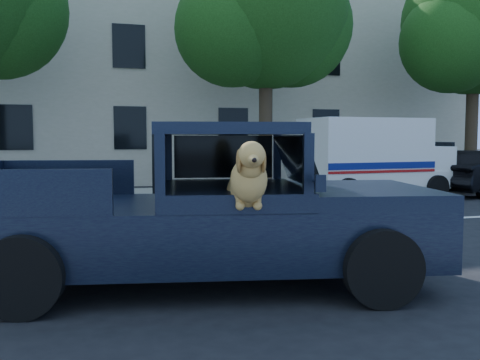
% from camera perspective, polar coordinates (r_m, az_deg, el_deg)
% --- Properties ---
extents(ground, '(120.00, 120.00, 0.00)m').
position_cam_1_polar(ground, '(7.17, -10.18, -10.60)').
color(ground, black).
rests_on(ground, ground).
extents(far_sidewalk, '(60.00, 4.00, 0.15)m').
position_cam_1_polar(far_sidewalk, '(16.20, -13.75, -1.86)').
color(far_sidewalk, gray).
rests_on(far_sidewalk, ground).
extents(lane_stripes, '(21.60, 0.14, 0.01)m').
position_cam_1_polar(lane_stripes, '(10.80, -1.54, -5.32)').
color(lane_stripes, silver).
rests_on(lane_stripes, ground).
extents(street_tree_mid, '(6.00, 5.20, 8.60)m').
position_cam_1_polar(street_tree_mid, '(17.90, 2.87, 17.03)').
color(street_tree_mid, '#332619').
rests_on(street_tree_mid, ground).
extents(street_tree_right, '(6.00, 5.20, 8.60)m').
position_cam_1_polar(street_tree_right, '(21.83, 23.80, 14.39)').
color(street_tree_right, '#332619').
rests_on(street_tree_right, ground).
extents(building_main, '(26.00, 6.00, 9.00)m').
position_cam_1_polar(building_main, '(23.82, -7.46, 10.94)').
color(building_main, beige).
rests_on(building_main, ground).
extents(pickup_truck, '(6.01, 3.43, 2.04)m').
position_cam_1_polar(pickup_truck, '(6.79, -4.57, -5.45)').
color(pickup_truck, black).
rests_on(pickup_truck, ground).
extents(mail_truck, '(4.54, 2.50, 2.42)m').
position_cam_1_polar(mail_truck, '(16.74, 13.94, 1.71)').
color(mail_truck, silver).
rests_on(mail_truck, ground).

